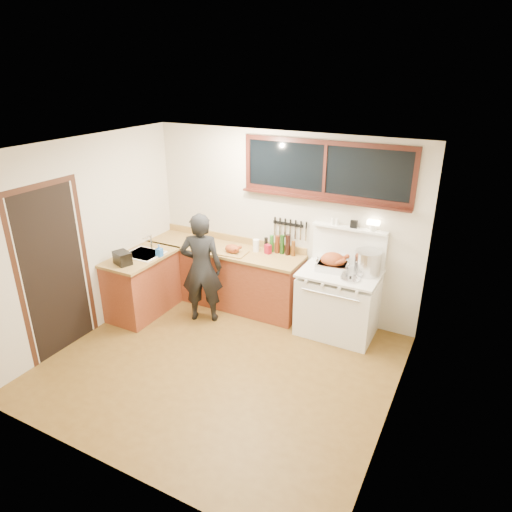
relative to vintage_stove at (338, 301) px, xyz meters
The scene contains 20 objects.
ground_plane 1.79m from the vintage_stove, 125.35° to the right, with size 4.00×3.50×0.02m, color brown.
room_shell 2.10m from the vintage_stove, 125.35° to the right, with size 4.10×3.60×2.65m.
counter_back 1.80m from the vintage_stove, behind, with size 2.44×0.64×1.00m.
counter_left 2.81m from the vintage_stove, 163.78° to the right, with size 0.64×1.09×0.90m.
sink_unit 2.80m from the vintage_stove, 165.18° to the right, with size 0.50×0.45×0.37m.
vintage_stove is the anchor object (origin of this frame).
back_window 1.68m from the vintage_stove, 142.40° to the left, with size 2.32×0.13×0.77m.
left_doorway 3.63m from the vintage_stove, 146.77° to the right, with size 0.02×1.04×2.17m.
knife_strip 1.26m from the vintage_stove, 160.06° to the left, with size 0.52×0.03×0.28m.
man 1.92m from the vintage_stove, 163.27° to the right, with size 0.68×0.58×1.59m.
soap_bottle 2.57m from the vintage_stove, 164.67° to the right, with size 0.08×0.08×0.17m.
toaster 2.97m from the vintage_stove, 157.64° to the right, with size 0.30×0.25×0.17m.
cutting_board 1.64m from the vintage_stove, behind, with size 0.42×0.33×0.14m.
roast_turkey 0.55m from the vintage_stove, behind, with size 0.46×0.36×0.24m.
stockpot 0.68m from the vintage_stove, 18.32° to the left, with size 0.36×0.36×0.31m.
saucepan 0.58m from the vintage_stove, 100.79° to the left, with size 0.21×0.29×0.12m.
pot_lid 0.50m from the vintage_stove, 40.52° to the right, with size 0.31×0.31×0.04m.
coffee_tin 1.23m from the vintage_stove, behind, with size 0.11×0.10×0.13m.
pitcher 1.42m from the vintage_stove, behind, with size 0.11×0.11×0.18m.
bottle_cluster 1.13m from the vintage_stove, 167.09° to the left, with size 0.48×0.07×0.30m.
Camera 1 is at (2.52, -3.89, 3.39)m, focal length 32.00 mm.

